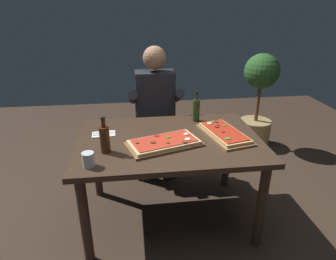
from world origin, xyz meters
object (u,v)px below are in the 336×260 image
at_px(dining_table, 169,150).
at_px(oil_bottle_amber, 196,110).
at_px(pizza_rectangular_left, 224,133).
at_px(seated_diner, 156,107).
at_px(pizza_rectangular_front, 164,143).
at_px(tumbler_near_camera, 88,160).
at_px(potted_plant_corner, 258,98).
at_px(diner_chair, 155,126).
at_px(wine_bottle_dark, 105,139).

distance_m(dining_table, oil_bottle_amber, 0.48).
distance_m(pizza_rectangular_left, seated_diner, 0.87).
bearing_deg(pizza_rectangular_left, seated_diner, 122.87).
bearing_deg(pizza_rectangular_left, pizza_rectangular_front, -167.02).
height_order(tumbler_near_camera, potted_plant_corner, potted_plant_corner).
bearing_deg(potted_plant_corner, pizza_rectangular_front, -133.92).
bearing_deg(seated_diner, pizza_rectangular_left, -57.13).
bearing_deg(potted_plant_corner, oil_bottle_amber, -136.88).
height_order(diner_chair, potted_plant_corner, potted_plant_corner).
bearing_deg(seated_diner, diner_chair, 90.00).
relative_size(seated_diner, potted_plant_corner, 1.15).
distance_m(dining_table, diner_chair, 0.87).
height_order(oil_bottle_amber, potted_plant_corner, potted_plant_corner).
bearing_deg(oil_bottle_amber, potted_plant_corner, 43.12).
distance_m(pizza_rectangular_front, potted_plant_corner, 1.91).
height_order(pizza_rectangular_left, oil_bottle_amber, oil_bottle_amber).
relative_size(wine_bottle_dark, oil_bottle_amber, 0.98).
bearing_deg(pizza_rectangular_front, pizza_rectangular_left, 12.98).
distance_m(tumbler_near_camera, diner_chair, 1.35).
xyz_separation_m(oil_bottle_amber, seated_diner, (-0.32, 0.40, -0.10)).
xyz_separation_m(oil_bottle_amber, potted_plant_corner, (0.99, 0.92, -0.22)).
bearing_deg(tumbler_near_camera, dining_table, 31.95).
xyz_separation_m(dining_table, tumbler_near_camera, (-0.56, -0.35, 0.14)).
bearing_deg(potted_plant_corner, wine_bottle_dark, -140.69).
bearing_deg(dining_table, oil_bottle_amber, 49.84).
height_order(oil_bottle_amber, seated_diner, seated_diner).
height_order(pizza_rectangular_front, diner_chair, diner_chair).
xyz_separation_m(wine_bottle_dark, potted_plant_corner, (1.73, 1.42, -0.22)).
bearing_deg(tumbler_near_camera, oil_bottle_amber, 39.11).
xyz_separation_m(pizza_rectangular_left, potted_plant_corner, (0.83, 1.26, -0.13)).
relative_size(wine_bottle_dark, seated_diner, 0.19).
height_order(wine_bottle_dark, potted_plant_corner, potted_plant_corner).
height_order(pizza_rectangular_left, diner_chair, diner_chair).
xyz_separation_m(pizza_rectangular_left, tumbler_near_camera, (-1.00, -0.35, 0.03)).
xyz_separation_m(pizza_rectangular_front, oil_bottle_amber, (0.33, 0.45, 0.08)).
bearing_deg(pizza_rectangular_front, wine_bottle_dark, -173.09).
distance_m(oil_bottle_amber, potted_plant_corner, 1.37).
xyz_separation_m(dining_table, pizza_rectangular_front, (-0.05, -0.11, 0.12)).
relative_size(oil_bottle_amber, tumbler_near_camera, 2.74).
height_order(tumbler_near_camera, diner_chair, diner_chair).
distance_m(diner_chair, seated_diner, 0.28).
bearing_deg(wine_bottle_dark, dining_table, 19.04).
relative_size(pizza_rectangular_front, wine_bottle_dark, 2.28).
bearing_deg(oil_bottle_amber, dining_table, -130.16).
bearing_deg(diner_chair, pizza_rectangular_front, -90.74).
bearing_deg(seated_diner, oil_bottle_amber, -51.31).
xyz_separation_m(wine_bottle_dark, tumbler_near_camera, (-0.09, -0.19, -0.05)).
distance_m(pizza_rectangular_left, potted_plant_corner, 1.51).
bearing_deg(wine_bottle_dark, seated_diner, 64.46).
bearing_deg(oil_bottle_amber, pizza_rectangular_front, -126.70).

